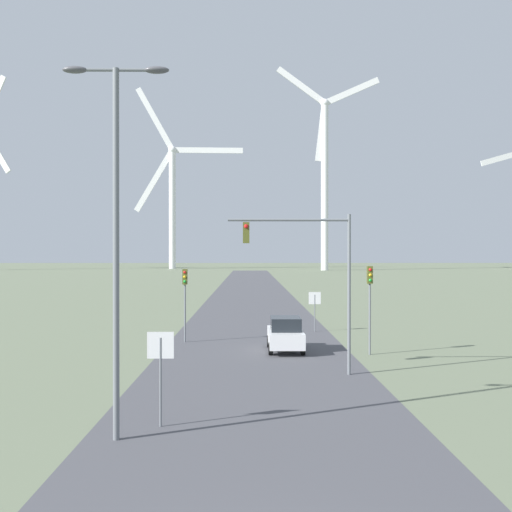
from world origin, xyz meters
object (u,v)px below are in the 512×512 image
object	(u,v)px
stop_sign_far	(315,304)
stop_sign_near	(161,360)
wind_turbine_left	(172,192)
streetlamp	(116,208)
traffic_light_post_near_left	(185,289)
wind_turbine_center	(325,170)
car_approaching	(285,334)
traffic_light_mast_overhead	(309,260)
traffic_light_post_near_right	(370,290)

from	to	relation	value
stop_sign_far	stop_sign_near	bearing A→B (deg)	-107.99
stop_sign_near	stop_sign_far	xyz separation A→B (m)	(7.04, 21.69, -0.16)
wind_turbine_left	streetlamp	bearing A→B (deg)	-83.20
wind_turbine_left	traffic_light_post_near_left	bearing A→B (deg)	-82.44
streetlamp	stop_sign_near	size ratio (longest dim) A/B	3.65
stop_sign_far	wind_turbine_center	xyz separation A→B (m)	(18.35, 139.59, 28.39)
stop_sign_near	traffic_light_post_near_left	xyz separation A→B (m)	(-1.10, 17.09, 1.13)
stop_sign_far	car_approaching	world-z (taller)	stop_sign_far
traffic_light_post_near_left	traffic_light_mast_overhead	xyz separation A→B (m)	(6.35, -9.46, 1.80)
traffic_light_post_near_left	wind_turbine_left	bearing A→B (deg)	97.56
wind_turbine_center	traffic_light_post_near_left	bearing A→B (deg)	-100.41
streetlamp	wind_turbine_left	bearing A→B (deg)	96.80
streetlamp	car_approaching	world-z (taller)	streetlamp
streetlamp	car_approaching	distance (m)	17.03
traffic_light_post_near_right	traffic_light_mast_overhead	size ratio (longest dim) A/B	0.66
stop_sign_far	car_approaching	size ratio (longest dim) A/B	0.64
streetlamp	wind_turbine_left	distance (m)	181.21
streetlamp	wind_turbine_center	bearing A→B (deg)	80.76
traffic_light_mast_overhead	car_approaching	distance (m)	7.40
streetlamp	car_approaching	xyz separation A→B (m)	(5.66, 15.06, -5.59)
traffic_light_post_near_right	traffic_light_mast_overhead	bearing A→B (deg)	-126.06
traffic_light_mast_overhead	car_approaching	world-z (taller)	traffic_light_mast_overhead
stop_sign_near	wind_turbine_left	world-z (taller)	wind_turbine_left
wind_turbine_left	car_approaching	bearing A→B (deg)	-80.64
traffic_light_post_near_left	wind_turbine_left	world-z (taller)	wind_turbine_left
streetlamp	traffic_light_post_near_right	size ratio (longest dim) A/B	2.29
stop_sign_near	traffic_light_mast_overhead	distance (m)	9.71
traffic_light_post_near_left	wind_turbine_center	xyz separation A→B (m)	(26.49, 144.19, 27.10)
car_approaching	stop_sign_near	bearing A→B (deg)	-108.46
streetlamp	stop_sign_near	distance (m)	4.78
stop_sign_near	traffic_light_mast_overhead	bearing A→B (deg)	55.48
stop_sign_far	traffic_light_mast_overhead	distance (m)	14.51
traffic_light_post_near_right	wind_turbine_center	world-z (taller)	wind_turbine_center
stop_sign_near	wind_turbine_left	size ratio (longest dim) A/B	0.05
wind_turbine_left	wind_turbine_center	distance (m)	50.81
traffic_light_post_near_right	car_approaching	distance (m)	5.05
stop_sign_far	wind_turbine_left	world-z (taller)	wind_turbine_left
stop_sign_far	traffic_light_mast_overhead	bearing A→B (deg)	-97.28
traffic_light_post_near_right	streetlamp	bearing A→B (deg)	-125.61
stop_sign_near	wind_turbine_center	world-z (taller)	wind_turbine_center
stop_sign_far	traffic_light_post_near_left	xyz separation A→B (m)	(-8.14, -4.60, 1.29)
car_approaching	wind_turbine_left	distance (m)	167.89
traffic_light_post_near_right	stop_sign_near	bearing A→B (deg)	-125.14
streetlamp	traffic_light_post_near_right	bearing A→B (deg)	54.39
traffic_light_post_near_right	traffic_light_mast_overhead	world-z (taller)	traffic_light_mast_overhead
streetlamp	traffic_light_mast_overhead	bearing A→B (deg)	54.64
stop_sign_far	traffic_light_post_near_left	size ratio (longest dim) A/B	0.61
traffic_light_post_near_right	car_approaching	bearing A→B (deg)	164.62
car_approaching	wind_turbine_left	bearing A→B (deg)	99.36
stop_sign_far	traffic_light_post_near_right	xyz separation A→B (m)	(1.84, -9.07, 1.48)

